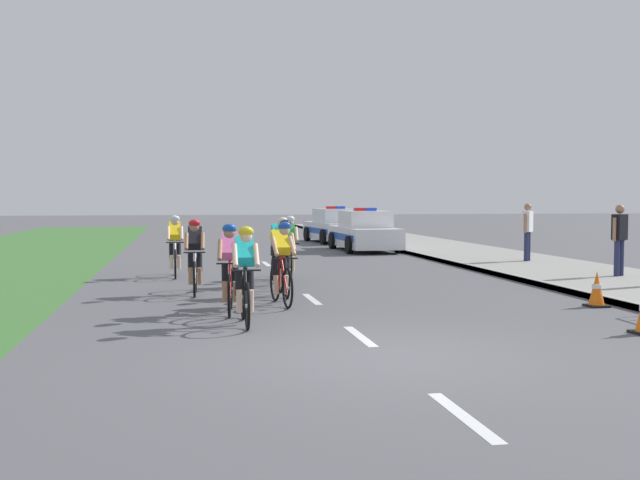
# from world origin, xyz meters

# --- Properties ---
(ground_plane) EXTENTS (160.00, 160.00, 0.00)m
(ground_plane) POSITION_xyz_m (0.00, 0.00, 0.00)
(ground_plane) COLOR #56565B
(sidewalk_slab) EXTENTS (3.92, 60.00, 0.12)m
(sidewalk_slab) POSITION_xyz_m (7.19, 14.00, 0.06)
(sidewalk_slab) COLOR gray
(sidewalk_slab) RESTS_ON ground
(kerb_edge) EXTENTS (0.16, 60.00, 0.13)m
(kerb_edge) POSITION_xyz_m (5.31, 14.00, 0.07)
(kerb_edge) COLOR #9E9E99
(kerb_edge) RESTS_ON ground
(lane_markings_centre) EXTENTS (0.14, 21.60, 0.01)m
(lane_markings_centre) POSITION_xyz_m (0.00, 7.38, 0.00)
(lane_markings_centre) COLOR white
(lane_markings_centre) RESTS_ON ground
(cyclist_lead) EXTENTS (0.42, 1.72, 1.56)m
(cyclist_lead) POSITION_xyz_m (-1.51, 2.60, 0.79)
(cyclist_lead) COLOR black
(cyclist_lead) RESTS_ON ground
(cyclist_second) EXTENTS (0.44, 1.72, 1.56)m
(cyclist_second) POSITION_xyz_m (-1.66, 3.82, 0.79)
(cyclist_second) COLOR black
(cyclist_second) RESTS_ON ground
(cyclist_third) EXTENTS (0.45, 1.72, 1.56)m
(cyclist_third) POSITION_xyz_m (-0.68, 4.68, 0.79)
(cyclist_third) COLOR black
(cyclist_third) RESTS_ON ground
(cyclist_fourth) EXTENTS (0.42, 1.72, 1.56)m
(cyclist_fourth) POSITION_xyz_m (-0.47, 5.93, 0.79)
(cyclist_fourth) COLOR black
(cyclist_fourth) RESTS_ON ground
(cyclist_fifth) EXTENTS (0.42, 1.72, 1.56)m
(cyclist_fifth) POSITION_xyz_m (-2.20, 6.50, 0.79)
(cyclist_fifth) COLOR black
(cyclist_fifth) RESTS_ON ground
(cyclist_sixth) EXTENTS (0.44, 1.72, 1.56)m
(cyclist_sixth) POSITION_xyz_m (-0.31, 7.75, 0.79)
(cyclist_sixth) COLOR black
(cyclist_sixth) RESTS_ON ground
(cyclist_seventh) EXTENTS (0.44, 1.72, 1.56)m
(cyclist_seventh) POSITION_xyz_m (0.09, 9.09, 0.79)
(cyclist_seventh) COLOR black
(cyclist_seventh) RESTS_ON ground
(cyclist_eighth) EXTENTS (0.42, 1.72, 1.56)m
(cyclist_eighth) POSITION_xyz_m (-2.62, 10.01, 0.79)
(cyclist_eighth) COLOR black
(cyclist_eighth) RESTS_ON ground
(police_car_nearest) EXTENTS (2.07, 4.44, 1.59)m
(police_car_nearest) POSITION_xyz_m (4.18, 18.27, 0.68)
(police_car_nearest) COLOR white
(police_car_nearest) RESTS_ON ground
(police_car_second) EXTENTS (2.30, 4.54, 1.59)m
(police_car_second) POSITION_xyz_m (4.18, 23.76, 0.68)
(police_car_second) COLOR silver
(police_car_second) RESTS_ON ground
(traffic_cone_mid) EXTENTS (0.36, 0.36, 0.64)m
(traffic_cone_mid) POSITION_xyz_m (4.85, 3.45, 0.31)
(traffic_cone_mid) COLOR black
(traffic_cone_mid) RESTS_ON ground
(spectator_closest) EXTENTS (0.50, 0.36, 1.68)m
(spectator_closest) POSITION_xyz_m (7.64, 7.25, 1.08)
(spectator_closest) COLOR #23284C
(spectator_closest) RESTS_ON sidewalk_slab
(spectator_back) EXTENTS (0.42, 0.43, 1.68)m
(spectator_back) POSITION_xyz_m (7.44, 11.65, 1.08)
(spectator_back) COLOR #23284C
(spectator_back) RESTS_ON sidewalk_slab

